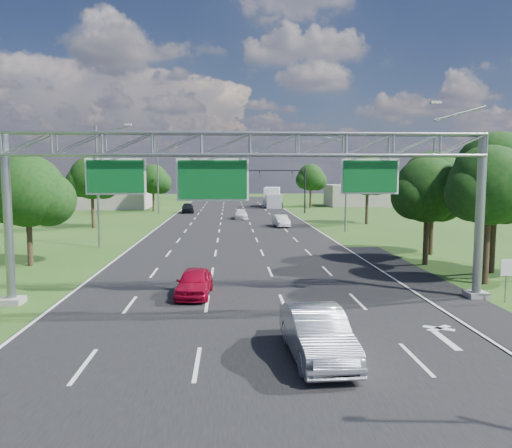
{
  "coord_description": "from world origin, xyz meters",
  "views": [
    {
      "loc": [
        -0.74,
        -11.62,
        6.14
      ],
      "look_at": [
        0.61,
        13.2,
        3.62
      ],
      "focal_mm": 35.0,
      "sensor_mm": 36.0,
      "label": 1
    }
  ],
  "objects": [
    {
      "name": "road_flare",
      "position": [
        10.2,
        14.0,
        0.0
      ],
      "size": [
        3.0,
        30.0,
        0.02
      ],
      "primitive_type": "cube",
      "color": "black",
      "rests_on": "ground"
    },
    {
      "name": "tree_verge_re",
      "position": [
        14.08,
        78.04,
        5.2
      ],
      "size": [
        5.76,
        4.8,
        7.84
      ],
      "color": "#2D2116",
      "rests_on": "ground"
    },
    {
      "name": "regulatory_sign",
      "position": [
        12.4,
        10.98,
        1.51
      ],
      "size": [
        0.6,
        0.08,
        2.1
      ],
      "color": "gray",
      "rests_on": "ground"
    },
    {
      "name": "sign_gantry",
      "position": [
        0.33,
        12.0,
        6.89
      ],
      "size": [
        23.5,
        1.0,
        9.56
      ],
      "color": "gray",
      "rests_on": "ground"
    },
    {
      "name": "road",
      "position": [
        0.0,
        30.0,
        0.0
      ],
      "size": [
        18.0,
        180.0,
        0.02
      ],
      "primitive_type": "cube",
      "color": "black",
      "rests_on": "ground"
    },
    {
      "name": "building_right",
      "position": [
        24.0,
        82.0,
        2.0
      ],
      "size": [
        12.0,
        9.0,
        4.0
      ],
      "primitive_type": "cube",
      "color": "#A39A89",
      "rests_on": "ground"
    },
    {
      "name": "streetlight_r_mid",
      "position": [
        11.3,
        40.0,
        5.58
      ],
      "size": [
        2.97,
        0.22,
        10.16
      ],
      "color": "gray",
      "rests_on": "ground"
    },
    {
      "name": "car_queue_c",
      "position": [
        -7.2,
        66.54,
        0.79
      ],
      "size": [
        2.31,
        4.81,
        1.58
      ],
      "primitive_type": "imported",
      "rotation": [
        0.0,
        0.0,
        0.1
      ],
      "color": "black",
      "rests_on": "ground"
    },
    {
      "name": "streetlight_l_near",
      "position": [
        -11.3,
        30.0,
        5.58
      ],
      "size": [
        2.97,
        0.22,
        10.16
      ],
      "color": "gray",
      "rests_on": "ground"
    },
    {
      "name": "silver_sedan",
      "position": [
        2.16,
        4.34,
        0.84
      ],
      "size": [
        2.06,
        5.16,
        1.67
      ],
      "primitive_type": "imported",
      "rotation": [
        0.0,
        0.0,
        0.06
      ],
      "color": "#A3A6AE",
      "rests_on": "ground"
    },
    {
      "name": "car_queue_d",
      "position": [
        5.27,
        45.51,
        0.68
      ],
      "size": [
        1.84,
        4.26,
        1.36
      ],
      "primitive_type": "imported",
      "rotation": [
        0.0,
        0.0,
        0.1
      ],
      "color": "silver",
      "rests_on": "ground"
    },
    {
      "name": "car_queue_a",
      "position": [
        0.86,
        55.82,
        0.62
      ],
      "size": [
        1.79,
        4.29,
        1.24
      ],
      "primitive_type": "imported",
      "rotation": [
        0.0,
        0.0,
        -0.01
      ],
      "color": "silver",
      "rests_on": "ground"
    },
    {
      "name": "tree_verge_lc",
      "position": [
        -12.92,
        70.04,
        4.98
      ],
      "size": [
        5.76,
        4.8,
        7.62
      ],
      "color": "#2D2116",
      "rests_on": "ground"
    },
    {
      "name": "traffic_signal",
      "position": [
        7.48,
        65.0,
        5.17
      ],
      "size": [
        12.21,
        0.24,
        7.0
      ],
      "color": "black",
      "rests_on": "ground"
    },
    {
      "name": "tree_verge_la",
      "position": [
        -13.92,
        22.04,
        4.76
      ],
      "size": [
        5.76,
        4.8,
        7.4
      ],
      "color": "#2D2116",
      "rests_on": "ground"
    },
    {
      "name": "ground",
      "position": [
        0.0,
        30.0,
        0.0
      ],
      "size": [
        220.0,
        220.0,
        0.0
      ],
      "primitive_type": "plane",
      "color": "#274A16",
      "rests_on": "ground"
    },
    {
      "name": "tree_cluster_right",
      "position": [
        14.8,
        19.19,
        5.31
      ],
      "size": [
        9.91,
        14.6,
        8.68
      ],
      "color": "#2D2116",
      "rests_on": "ground"
    },
    {
      "name": "tree_verge_lb",
      "position": [
        -15.92,
        45.04,
        5.41
      ],
      "size": [
        5.76,
        4.8,
        8.06
      ],
      "color": "#2D2116",
      "rests_on": "ground"
    },
    {
      "name": "tree_verge_rd",
      "position": [
        16.08,
        48.04,
        5.63
      ],
      "size": [
        5.76,
        4.8,
        8.28
      ],
      "color": "#2D2116",
      "rests_on": "ground"
    },
    {
      "name": "box_truck",
      "position": [
        7.24,
        79.49,
        1.71
      ],
      "size": [
        3.59,
        9.68,
        3.56
      ],
      "rotation": [
        0.0,
        0.0,
        -0.13
      ],
      "color": "silver",
      "rests_on": "ground"
    },
    {
      "name": "streetlight_l_far",
      "position": [
        -11.3,
        65.0,
        5.58
      ],
      "size": [
        2.97,
        0.22,
        10.16
      ],
      "color": "gray",
      "rests_on": "ground"
    },
    {
      "name": "building_left",
      "position": [
        -22.0,
        78.0,
        2.5
      ],
      "size": [
        14.0,
        10.0,
        5.0
      ],
      "primitive_type": "cube",
      "color": "#A39A89",
      "rests_on": "ground"
    },
    {
      "name": "red_coupe",
      "position": [
        -2.5,
        13.11,
        0.7
      ],
      "size": [
        1.88,
        4.17,
        1.39
      ],
      "primitive_type": "imported",
      "rotation": [
        0.0,
        0.0,
        -0.06
      ],
      "color": "#A50725",
      "rests_on": "ground"
    }
  ]
}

